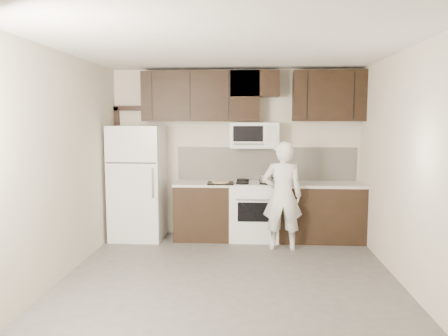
# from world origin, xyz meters

# --- Properties ---
(floor) EXTENTS (4.50, 4.50, 0.00)m
(floor) POSITION_xyz_m (0.00, 0.00, 0.00)
(floor) COLOR #514F4C
(floor) RESTS_ON ground
(back_wall) EXTENTS (4.00, 0.00, 4.00)m
(back_wall) POSITION_xyz_m (0.00, 2.25, 1.35)
(back_wall) COLOR beige
(back_wall) RESTS_ON ground
(ceiling) EXTENTS (4.50, 4.50, 0.00)m
(ceiling) POSITION_xyz_m (0.00, 0.00, 2.70)
(ceiling) COLOR white
(ceiling) RESTS_ON back_wall
(counter_run) EXTENTS (2.95, 0.64, 0.91)m
(counter_run) POSITION_xyz_m (0.60, 1.94, 0.46)
(counter_run) COLOR black
(counter_run) RESTS_ON floor
(stove) EXTENTS (0.76, 0.66, 0.94)m
(stove) POSITION_xyz_m (0.30, 1.94, 0.46)
(stove) COLOR white
(stove) RESTS_ON floor
(backsplash) EXTENTS (2.90, 0.02, 0.54)m
(backsplash) POSITION_xyz_m (0.50, 2.24, 1.18)
(backsplash) COLOR beige
(backsplash) RESTS_ON counter_run
(upper_cabinets) EXTENTS (3.48, 0.35, 0.78)m
(upper_cabinets) POSITION_xyz_m (0.21, 2.08, 2.28)
(upper_cabinets) COLOR black
(upper_cabinets) RESTS_ON back_wall
(microwave) EXTENTS (0.76, 0.42, 0.40)m
(microwave) POSITION_xyz_m (0.30, 2.06, 1.65)
(microwave) COLOR white
(microwave) RESTS_ON upper_cabinets
(refrigerator) EXTENTS (0.80, 0.76, 1.80)m
(refrigerator) POSITION_xyz_m (-1.55, 1.89, 0.90)
(refrigerator) COLOR white
(refrigerator) RESTS_ON floor
(door_trim) EXTENTS (0.50, 0.08, 2.12)m
(door_trim) POSITION_xyz_m (-1.92, 2.21, 1.25)
(door_trim) COLOR black
(door_trim) RESTS_ON floor
(saucepan) EXTENTS (0.31, 0.19, 0.18)m
(saucepan) POSITION_xyz_m (0.48, 1.79, 0.98)
(saucepan) COLOR silver
(saucepan) RESTS_ON stove
(baking_tray) EXTENTS (0.41, 0.32, 0.02)m
(baking_tray) POSITION_xyz_m (-0.22, 1.76, 0.92)
(baking_tray) COLOR black
(baking_tray) RESTS_ON counter_run
(pizza) EXTENTS (0.28, 0.28, 0.02)m
(pizza) POSITION_xyz_m (-0.22, 1.76, 0.94)
(pizza) COLOR beige
(pizza) RESTS_ON baking_tray
(person) EXTENTS (0.58, 0.38, 1.59)m
(person) POSITION_xyz_m (0.71, 1.42, 0.80)
(person) COLOR white
(person) RESTS_ON floor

